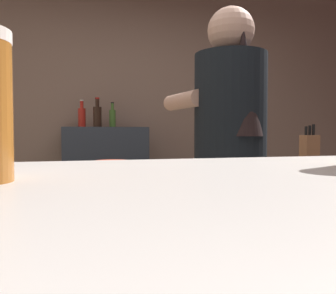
{
  "coord_description": "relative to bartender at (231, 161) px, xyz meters",
  "views": [
    {
      "loc": [
        -0.43,
        -1.37,
        1.13
      ],
      "look_at": [
        -0.27,
        -0.75,
        1.11
      ],
      "focal_mm": 36.8,
      "sensor_mm": 36.0,
      "label": 1
    }
  ],
  "objects": [
    {
      "name": "bottle_vinegar",
      "position": [
        -0.67,
        1.78,
        0.28
      ],
      "size": [
        0.07,
        0.07,
        0.25
      ],
      "color": "red",
      "rests_on": "back_shelf"
    },
    {
      "name": "bottle_olive_oil",
      "position": [
        -0.39,
        1.81,
        0.28
      ],
      "size": [
        0.06,
        0.06,
        0.24
      ],
      "color": "#4B7E31",
      "rests_on": "back_shelf"
    },
    {
      "name": "prep_counter",
      "position": [
        0.09,
        0.46,
        -0.54
      ],
      "size": [
        2.1,
        0.6,
        0.92
      ],
      "primitive_type": "cube",
      "color": "#4A412F",
      "rests_on": "ground"
    },
    {
      "name": "chefs_knife",
      "position": [
        0.28,
        0.41,
        -0.08
      ],
      "size": [
        0.24,
        0.04,
        0.01
      ],
      "primitive_type": "cube",
      "rotation": [
        0.0,
        0.0,
        0.04
      ],
      "color": "silver",
      "rests_on": "prep_counter"
    },
    {
      "name": "bartender",
      "position": [
        0.0,
        0.0,
        0.0
      ],
      "size": [
        0.46,
        0.54,
        1.72
      ],
      "rotation": [
        0.0,
        0.0,
        1.73
      ],
      "color": "#302E3D",
      "rests_on": "ground"
    },
    {
      "name": "wall_back",
      "position": [
        -0.26,
        2.06,
        0.35
      ],
      "size": [
        5.2,
        0.1,
        2.7
      ],
      "primitive_type": "cube",
      "color": "gray",
      "rests_on": "ground"
    },
    {
      "name": "back_shelf",
      "position": [
        -0.46,
        1.78,
        -0.41
      ],
      "size": [
        0.78,
        0.36,
        1.18
      ],
      "primitive_type": "cube",
      "color": "#313944",
      "rests_on": "ground"
    },
    {
      "name": "knife_block",
      "position": [
        0.76,
        0.44,
        0.02
      ],
      "size": [
        0.1,
        0.08,
        0.27
      ],
      "color": "#926041",
      "rests_on": "prep_counter"
    },
    {
      "name": "bottle_hot_sauce",
      "position": [
        -0.54,
        1.69,
        0.29
      ],
      "size": [
        0.08,
        0.08,
        0.27
      ],
      "color": "black",
      "rests_on": "back_shelf"
    },
    {
      "name": "mixing_bowl",
      "position": [
        -0.52,
        0.42,
        -0.05
      ],
      "size": [
        0.21,
        0.21,
        0.06
      ],
      "primitive_type": "cylinder",
      "color": "#D54C34",
      "rests_on": "prep_counter"
    }
  ]
}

